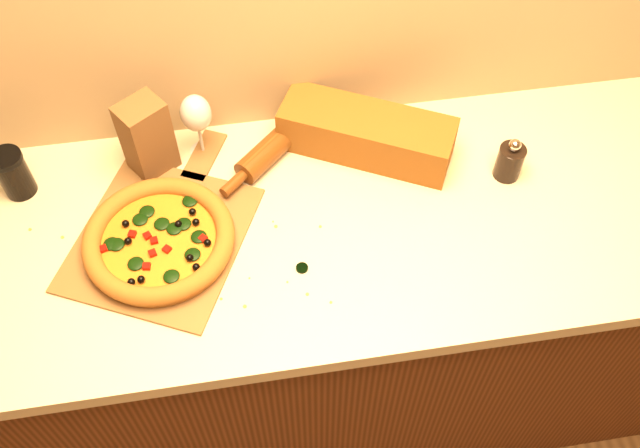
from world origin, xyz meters
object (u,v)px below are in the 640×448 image
at_px(wine_glass, 196,115).
at_px(dark_jar, 13,173).
at_px(rolling_pin, 285,136).
at_px(pizza_peel, 164,233).
at_px(pizza, 159,240).
at_px(pepper_grinder, 510,161).

bearing_deg(wine_glass, dark_jar, -172.90).
bearing_deg(rolling_pin, pizza_peel, -143.50).
xyz_separation_m(rolling_pin, wine_glass, (-0.20, 0.01, 0.10)).
height_order(wine_glass, dark_jar, wine_glass).
xyz_separation_m(pizza, rolling_pin, (0.30, 0.25, 0.00)).
distance_m(rolling_pin, dark_jar, 0.62).
relative_size(pizza, pepper_grinder, 2.82).
height_order(pizza_peel, pepper_grinder, pepper_grinder).
xyz_separation_m(pepper_grinder, rolling_pin, (-0.50, 0.17, -0.02)).
xyz_separation_m(pizza_peel, wine_glass, (0.10, 0.23, 0.12)).
bearing_deg(pepper_grinder, dark_jar, 173.41).
bearing_deg(wine_glass, pepper_grinder, -14.60).
height_order(pizza, rolling_pin, rolling_pin).
distance_m(pizza_peel, wine_glass, 0.28).
height_order(pepper_grinder, wine_glass, wine_glass).
relative_size(pizza_peel, rolling_pin, 1.67).
bearing_deg(wine_glass, pizza, -112.28).
bearing_deg(wine_glass, pizza_peel, -113.82).
height_order(rolling_pin, dark_jar, dark_jar).
distance_m(pizza_peel, pizza, 0.04).
relative_size(rolling_pin, wine_glass, 1.88).
height_order(pizza, pepper_grinder, pepper_grinder).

